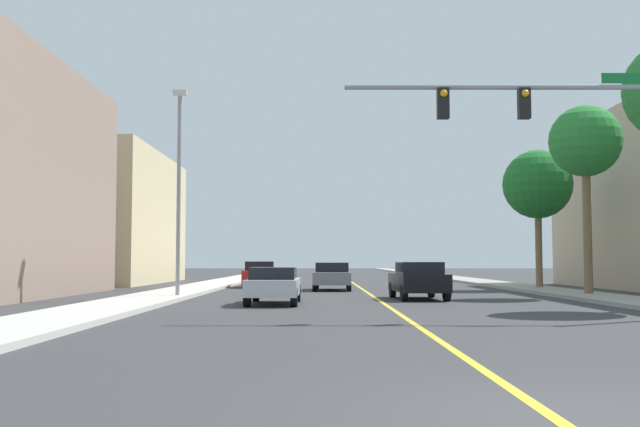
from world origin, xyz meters
TOP-DOWN VIEW (x-y plane):
  - ground at (0.00, 42.00)m, footprint 192.00×192.00m
  - sidewalk_left at (-8.78, 42.00)m, footprint 2.65×168.00m
  - sidewalk_right at (8.78, 42.00)m, footprint 2.65×168.00m
  - lane_marking_center at (0.00, 42.00)m, footprint 0.16×144.00m
  - building_left_far at (-20.50, 42.76)m, footprint 14.97×16.67m
  - traffic_signal_mast at (5.00, 12.45)m, footprint 9.55×0.36m
  - street_lamp at (-7.95, 22.10)m, footprint 0.56×0.28m
  - palm_mid at (8.98, 23.50)m, footprint 3.03×3.03m
  - palm_far at (9.19, 31.07)m, footprint 3.62×3.62m
  - car_black at (1.61, 21.70)m, footprint 1.99×4.15m
  - car_gray at (-1.63, 30.67)m, footprint 2.01×4.42m
  - car_silver at (-3.88, 18.45)m, footprint 1.78×4.26m
  - car_red at (-5.69, 34.62)m, footprint 1.95×4.05m

SIDE VIEW (x-z plane):
  - ground at x=0.00m, z-range 0.00..0.00m
  - lane_marking_center at x=0.00m, z-range 0.00..0.01m
  - sidewalk_left at x=-8.78m, z-range 0.00..0.15m
  - sidewalk_right at x=8.78m, z-range 0.00..0.15m
  - car_silver at x=-3.88m, z-range 0.05..1.34m
  - car_gray at x=-1.63m, z-range 0.03..1.45m
  - car_red at x=-5.69m, z-range 0.03..1.50m
  - car_black at x=1.61m, z-range 0.03..1.50m
  - building_left_far at x=-20.50m, z-range 0.00..8.80m
  - street_lamp at x=-7.95m, z-range 0.58..8.86m
  - traffic_signal_mast at x=5.00m, z-range 1.66..8.17m
  - palm_far at x=9.19m, z-range 1.89..9.09m
  - palm_mid at x=8.98m, z-range 2.51..10.46m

